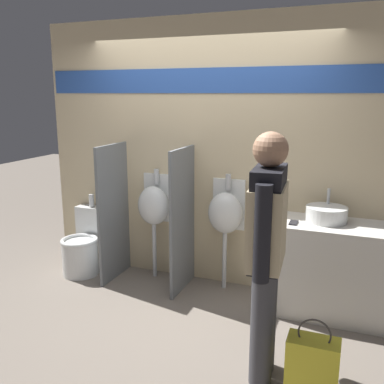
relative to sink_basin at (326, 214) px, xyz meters
name	(u,v)px	position (x,y,z in m)	size (l,w,h in m)	color
ground_plane	(186,302)	(-1.21, -0.35, -0.91)	(16.00, 16.00, 0.00)	#70665B
display_wall	(207,153)	(-1.21, 0.25, 0.45)	(3.66, 0.07, 2.70)	beige
sink_counter	(328,269)	(0.05, -0.06, -0.49)	(1.03, 0.55, 0.84)	silver
sink_basin	(326,214)	(0.00, 0.00, 0.00)	(0.36, 0.36, 0.27)	silver
cell_phone	(294,223)	(-0.26, -0.17, -0.06)	(0.07, 0.14, 0.01)	#232328
divider_near_counter	(114,213)	(-2.15, -0.07, -0.19)	(0.03, 0.58, 1.45)	slate
divider_mid	(182,220)	(-1.36, -0.07, -0.19)	(0.03, 0.58, 1.45)	slate
urinal_near_counter	(154,206)	(-1.75, 0.10, -0.12)	(0.35, 0.26, 1.18)	silver
urinal_far	(226,213)	(-0.96, 0.10, -0.12)	(0.35, 0.26, 1.18)	silver
toilet	(84,247)	(-2.55, -0.09, -0.62)	(0.41, 0.57, 0.85)	silver
person_in_vest	(267,241)	(-0.30, -1.17, 0.09)	(0.25, 0.60, 1.73)	#3D3D42
shopping_bag	(312,368)	(0.05, -1.27, -0.70)	(0.33, 0.18, 0.56)	yellow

